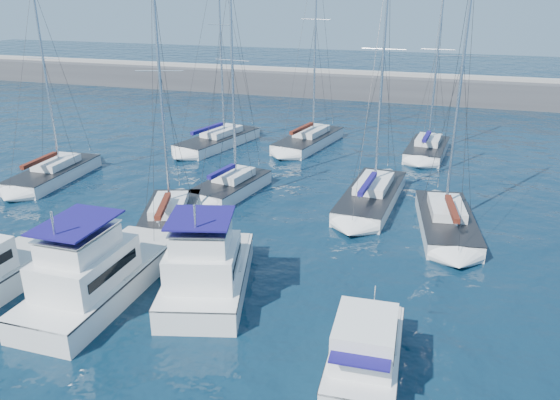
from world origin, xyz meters
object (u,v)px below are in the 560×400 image
(sailboat_mid_c, at_px, (231,186))
(sailboat_mid_e, at_px, (446,221))
(motor_yacht_port_inner, at_px, (98,276))
(motor_yacht_stbd_inner, at_px, (207,272))
(sailboat_mid_a, at_px, (54,173))
(sailboat_back_b, at_px, (309,140))
(motor_yacht_stbd_outer, at_px, (365,355))
(sailboat_back_a, at_px, (219,140))
(sailboat_mid_b, at_px, (169,219))
(sailboat_back_c, at_px, (427,149))
(sailboat_mid_d, at_px, (371,196))

(sailboat_mid_c, distance_m, sailboat_mid_e, 14.89)
(motor_yacht_port_inner, bearing_deg, motor_yacht_stbd_inner, 21.77)
(motor_yacht_port_inner, height_order, sailboat_mid_a, sailboat_mid_a)
(motor_yacht_port_inner, distance_m, sailboat_back_b, 28.90)
(motor_yacht_port_inner, bearing_deg, motor_yacht_stbd_outer, -8.32)
(sailboat_mid_c, relative_size, sailboat_back_a, 0.86)
(motor_yacht_stbd_outer, xyz_separation_m, sailboat_mid_b, (-13.57, 10.14, -0.42))
(sailboat_mid_b, relative_size, sailboat_back_b, 0.83)
(sailboat_mid_c, bearing_deg, sailboat_back_c, 57.80)
(motor_yacht_port_inner, height_order, sailboat_mid_c, sailboat_mid_c)
(motor_yacht_stbd_outer, height_order, sailboat_back_a, sailboat_back_a)
(motor_yacht_stbd_outer, bearing_deg, sailboat_mid_a, 146.69)
(sailboat_mid_e, relative_size, sailboat_back_c, 1.14)
(sailboat_mid_b, xyz_separation_m, sailboat_mid_d, (11.20, 7.65, -0.00))
(motor_yacht_stbd_outer, xyz_separation_m, sailboat_mid_d, (-2.37, 17.79, -0.42))
(sailboat_mid_a, height_order, sailboat_mid_e, sailboat_mid_e)
(motor_yacht_stbd_outer, relative_size, sailboat_mid_c, 0.42)
(sailboat_mid_e, distance_m, sailboat_back_c, 16.05)
(sailboat_mid_a, distance_m, sailboat_mid_b, 13.63)
(sailboat_mid_e, bearing_deg, sailboat_back_b, 120.16)
(sailboat_mid_a, xyz_separation_m, sailboat_back_b, (16.06, 15.19, 0.03))
(sailboat_mid_e, bearing_deg, sailboat_mid_d, 140.33)
(sailboat_mid_e, xyz_separation_m, sailboat_back_c, (-2.02, 15.93, -0.01))
(sailboat_mid_e, height_order, sailboat_back_b, sailboat_back_b)
(motor_yacht_stbd_outer, distance_m, sailboat_mid_c, 20.75)
(sailboat_mid_d, xyz_separation_m, sailboat_back_c, (2.92, 12.93, 0.01))
(sailboat_back_b, bearing_deg, sailboat_back_a, -150.57)
(motor_yacht_stbd_outer, bearing_deg, sailboat_mid_b, 140.51)
(sailboat_mid_d, bearing_deg, sailboat_back_c, 80.89)
(motor_yacht_port_inner, distance_m, sailboat_back_a, 26.70)
(motor_yacht_port_inner, xyz_separation_m, sailboat_back_b, (2.72, 28.76, -0.59))
(sailboat_back_a, distance_m, sailboat_back_b, 8.36)
(motor_yacht_port_inner, height_order, motor_yacht_stbd_outer, motor_yacht_port_inner)
(sailboat_mid_a, height_order, sailboat_mid_c, sailboat_mid_c)
(motor_yacht_stbd_inner, bearing_deg, sailboat_mid_d, 52.85)
(motor_yacht_port_inner, xyz_separation_m, motor_yacht_stbd_inner, (4.69, 1.87, 0.00))
(sailboat_mid_c, xyz_separation_m, sailboat_mid_e, (14.75, -2.01, -0.00))
(motor_yacht_stbd_inner, distance_m, sailboat_mid_d, 15.18)
(motor_yacht_port_inner, xyz_separation_m, sailboat_mid_e, (15.36, 12.92, -0.60))
(motor_yacht_stbd_outer, relative_size, sailboat_mid_e, 0.37)
(sailboat_mid_d, xyz_separation_m, sailboat_back_b, (-7.70, 12.85, 0.02))
(sailboat_mid_c, bearing_deg, sailboat_back_b, 91.57)
(sailboat_back_c, bearing_deg, motor_yacht_stbd_outer, -86.31)
(sailboat_mid_c, bearing_deg, sailboat_mid_b, -91.57)
(sailboat_mid_c, height_order, sailboat_back_c, sailboat_mid_c)
(sailboat_mid_c, xyz_separation_m, sailboat_mid_d, (9.81, 0.99, -0.02))
(sailboat_mid_e, relative_size, sailboat_back_a, 0.95)
(sailboat_mid_a, relative_size, sailboat_back_a, 0.83)
(sailboat_mid_a, xyz_separation_m, sailboat_mid_b, (12.56, -5.31, 0.01))
(motor_yacht_stbd_inner, xyz_separation_m, sailboat_mid_b, (-5.47, 6.40, -0.61))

